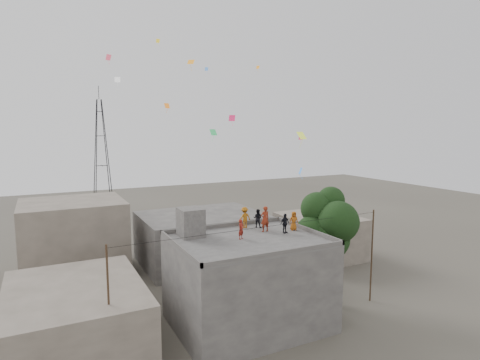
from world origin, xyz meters
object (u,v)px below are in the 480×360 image
at_px(stair_head_box, 191,222).
at_px(person_red_adult, 265,219).
at_px(person_dark_adult, 285,223).
at_px(tree, 328,226).
at_px(transmission_tower, 102,159).

distance_m(stair_head_box, person_red_adult, 5.46).
relative_size(person_red_adult, person_dark_adult, 1.31).
relative_size(tree, transmission_tower, 0.45).
xyz_separation_m(tree, person_red_adult, (-5.25, 0.75, 0.95)).
xyz_separation_m(stair_head_box, tree, (10.57, -2.00, -1.00)).
bearing_deg(stair_head_box, tree, -10.74).
bearing_deg(transmission_tower, tree, -73.91).
height_order(person_red_adult, person_dark_adult, person_red_adult).
bearing_deg(person_red_adult, stair_head_box, -13.90).
relative_size(stair_head_box, person_dark_adult, 1.39).
distance_m(tree, person_dark_adult, 4.25).
bearing_deg(stair_head_box, person_red_adult, -13.23).
bearing_deg(tree, person_red_adult, 171.83).
height_order(tree, person_red_adult, tree).
bearing_deg(person_dark_adult, stair_head_box, 146.24).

